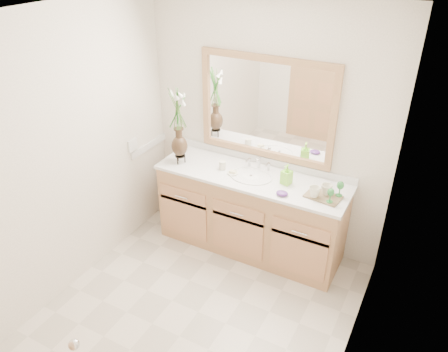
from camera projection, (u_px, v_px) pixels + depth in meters
The scene contains 22 objects.
floor at pixel (198, 312), 3.71m from camera, with size 2.60×2.60×0.00m, color beige.
ceiling at pixel (186, 16), 2.52m from camera, with size 2.40×2.60×0.02m, color white.
wall_back at pixel (266, 128), 4.11m from camera, with size 2.40×0.02×2.40m, color white.
wall_front at pixel (52, 316), 2.12m from camera, with size 2.40×0.02×2.40m, color white.
wall_left at pixel (70, 156), 3.61m from camera, with size 0.02×2.60×2.40m, color white.
wall_right at pixel (363, 241), 2.62m from camera, with size 0.02×2.60×2.40m, color white.
vanity at pixel (250, 213), 4.29m from camera, with size 1.80×0.55×0.80m.
counter at pixel (252, 177), 4.08m from camera, with size 1.84×0.57×0.03m, color white.
sink at pixel (251, 181), 4.09m from camera, with size 0.38×0.34×0.23m.
mirror at pixel (266, 108), 3.99m from camera, with size 1.32×0.04×0.97m.
switch_plate at pixel (133, 145), 4.30m from camera, with size 0.02×0.12×0.12m, color white.
door at pixel (22, 320), 2.35m from camera, with size 0.80×0.03×2.00m, color tan.
flower_vase at pixel (178, 114), 4.05m from camera, with size 0.18×0.18×0.75m.
tumbler at pixel (222, 165), 4.16m from camera, with size 0.07×0.07×0.09m, color beige.
soap_dish at pixel (233, 173), 4.10m from camera, with size 0.10×0.10×0.03m.
soap_bottle at pixel (287, 175), 3.91m from camera, with size 0.08×0.08×0.17m, color #82DF34.
purple_dish at pixel (282, 193), 3.76m from camera, with size 0.11×0.09×0.04m, color #512776.
tray at pixel (323, 197), 3.74m from camera, with size 0.29×0.20×0.01m, color brown.
mug_left at pixel (314, 192), 3.70m from camera, with size 0.10×0.09×0.10m, color beige.
mug_right at pixel (326, 189), 3.74m from camera, with size 0.10×0.09×0.10m, color beige.
goblet_front at pixel (331, 193), 3.61m from camera, with size 0.06×0.06×0.13m.
goblet_back at pixel (340, 186), 3.69m from camera, with size 0.06×0.06×0.14m.
Camera 1 is at (1.45, -2.23, 2.84)m, focal length 35.00 mm.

